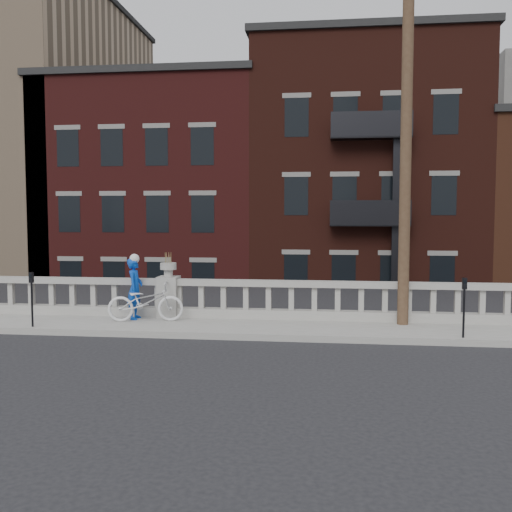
{
  "coord_description": "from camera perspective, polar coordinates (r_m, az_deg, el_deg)",
  "views": [
    {
      "loc": [
        4.23,
        -11.05,
        2.93
      ],
      "look_at": [
        2.49,
        3.2,
        1.88
      ],
      "focal_mm": 40.0,
      "sensor_mm": 36.0,
      "label": 1
    }
  ],
  "objects": [
    {
      "name": "utility_pole",
      "position": [
        14.96,
        14.81,
        12.9
      ],
      "size": [
        1.6,
        0.28,
        10.0
      ],
      "color": "#422D1E",
      "rests_on": "sidewalk"
    },
    {
      "name": "ground",
      "position": [
        12.2,
        -13.79,
        -9.86
      ],
      "size": [
        120.0,
        120.0,
        0.0
      ],
      "primitive_type": "plane",
      "color": "black",
      "rests_on": "ground"
    },
    {
      "name": "bicycle",
      "position": [
        15.17,
        -10.98,
        -4.51
      ],
      "size": [
        2.04,
        1.04,
        1.02
      ],
      "primitive_type": "imported",
      "rotation": [
        0.0,
        0.0,
        1.77
      ],
      "color": "silver",
      "rests_on": "sidewalk"
    },
    {
      "name": "balustrade",
      "position": [
        15.76,
        -8.73,
        -4.24
      ],
      "size": [
        28.0,
        0.34,
        1.03
      ],
      "color": "gray",
      "rests_on": "sidewalk"
    },
    {
      "name": "parking_meter_c",
      "position": [
        13.7,
        20.09,
        -4.21
      ],
      "size": [
        0.1,
        0.09,
        1.36
      ],
      "color": "black",
      "rests_on": "sidewalk"
    },
    {
      "name": "sidewalk",
      "position": [
        14.95,
        -9.69,
        -6.9
      ],
      "size": [
        32.0,
        2.2,
        0.15
      ],
      "primitive_type": "cube",
      "color": "gray",
      "rests_on": "ground"
    },
    {
      "name": "cyclist",
      "position": [
        15.51,
        -12.01,
        -3.2
      ],
      "size": [
        0.42,
        0.61,
        1.63
      ],
      "primitive_type": "imported",
      "rotation": [
        0.0,
        0.0,
        1.62
      ],
      "color": "#0B3DAF",
      "rests_on": "sidewalk"
    },
    {
      "name": "parking_meter_b",
      "position": [
        15.17,
        -21.52,
        -3.45
      ],
      "size": [
        0.1,
        0.09,
        1.36
      ],
      "color": "black",
      "rests_on": "sidewalk"
    },
    {
      "name": "planter_pedestal",
      "position": [
        15.73,
        -8.73,
        -3.55
      ],
      "size": [
        0.55,
        0.55,
        1.76
      ],
      "color": "gray",
      "rests_on": "sidewalk"
    },
    {
      "name": "lower_level",
      "position": [
        34.3,
        0.82,
        3.68
      ],
      "size": [
        80.0,
        44.0,
        20.8
      ],
      "color": "#605E59",
      "rests_on": "ground"
    }
  ]
}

